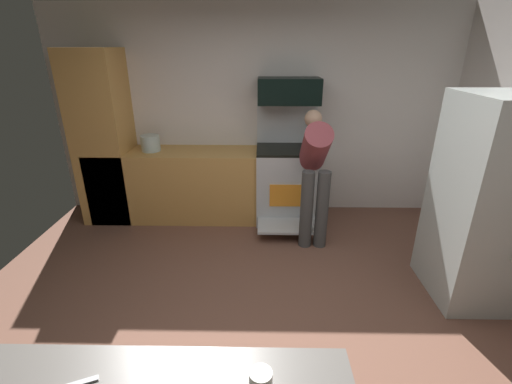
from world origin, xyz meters
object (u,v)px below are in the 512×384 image
mug_coffee (261,383)px  person_cook (315,167)px  refrigerator (496,203)px  stock_pot (151,143)px  microwave (289,91)px  oven_range (286,182)px

mug_coffee → person_cook: bearing=78.1°
mug_coffee → refrigerator: bearing=42.2°
refrigerator → stock_pot: refrigerator is taller
refrigerator → mug_coffee: 2.66m
microwave → person_cook: (0.26, -0.64, -0.74)m
refrigerator → stock_pot: bearing=155.7°
oven_range → mug_coffee: size_ratio=13.51×
refrigerator → stock_pot: (-3.36, 1.51, 0.10)m
oven_range → person_cook: size_ratio=1.01×
oven_range → microwave: size_ratio=1.99×
oven_range → refrigerator: 2.26m
stock_pot → microwave: bearing=2.7°
oven_range → refrigerator: refrigerator is taller
refrigerator → person_cook: refrigerator is taller
refrigerator → stock_pot: size_ratio=7.69×
refrigerator → person_cook: (-1.39, 0.95, -0.01)m
microwave → refrigerator: bearing=-43.9°
mug_coffee → stock_pot: (-1.39, 3.30, 0.04)m
oven_range → mug_coffee: 3.33m
refrigerator → person_cook: bearing=145.6°
microwave → person_cook: size_ratio=0.51×
oven_range → stock_pot: size_ratio=6.32×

